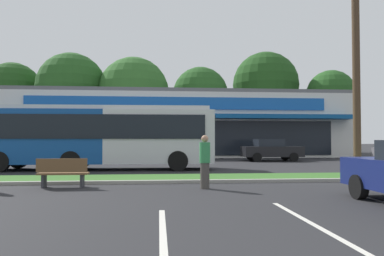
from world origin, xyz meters
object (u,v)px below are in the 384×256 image
(city_bus, at_px, (95,135))
(bus_stop_bench, at_px, (63,172))
(car_3, at_px, (132,151))
(utility_pole, at_px, (352,38))
(car_5, at_px, (271,150))
(pedestrian_near_bench, at_px, (205,162))

(city_bus, relative_size, bus_stop_bench, 7.66)
(city_bus, bearing_deg, car_3, 77.22)
(utility_pole, xyz_separation_m, car_5, (0.26, 11.88, -4.89))
(bus_stop_bench, distance_m, car_5, 17.72)
(car_5, bearing_deg, pedestrian_near_bench, -114.63)
(utility_pole, height_order, car_3, utility_pole)
(bus_stop_bench, bearing_deg, city_bus, -88.50)
(utility_pole, height_order, bus_stop_bench, utility_pole)
(city_bus, distance_m, bus_stop_bench, 7.25)
(bus_stop_bench, relative_size, car_3, 0.36)
(city_bus, bearing_deg, car_5, 31.24)
(car_5, bearing_deg, city_bus, -149.77)
(city_bus, bearing_deg, bus_stop_bench, -87.49)
(pedestrian_near_bench, bearing_deg, car_5, 120.74)
(city_bus, height_order, pedestrian_near_bench, city_bus)
(utility_pole, height_order, pedestrian_near_bench, utility_pole)
(utility_pole, xyz_separation_m, pedestrian_near_bench, (-6.35, -2.53, -4.83))
(car_3, xyz_separation_m, pedestrian_near_bench, (3.28, -13.79, 0.11))
(car_5, relative_size, pedestrian_near_bench, 2.49)
(utility_pole, xyz_separation_m, city_bus, (-11.09, 5.27, -3.92))
(bus_stop_bench, bearing_deg, car_3, -95.59)
(car_3, relative_size, pedestrian_near_bench, 2.63)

